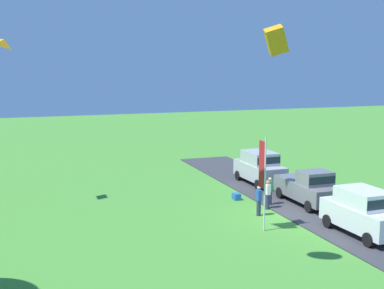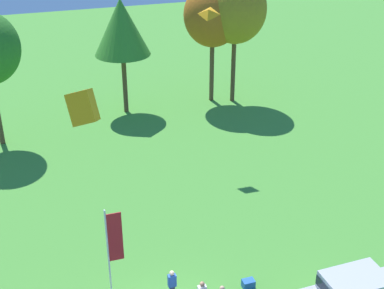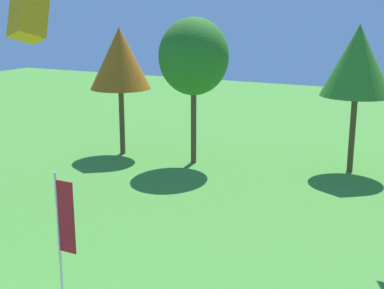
{
  "view_description": "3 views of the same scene",
  "coord_description": "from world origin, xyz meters",
  "px_view_note": "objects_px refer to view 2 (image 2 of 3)",
  "views": [
    {
      "loc": [
        -25.6,
        14.27,
        8.51
      ],
      "look_at": [
        0.22,
        5.16,
        4.24
      ],
      "focal_mm": 50.0,
      "sensor_mm": 36.0,
      "label": 1
    },
    {
      "loc": [
        -4.63,
        -16.25,
        17.1
      ],
      "look_at": [
        2.56,
        5.03,
        5.65
      ],
      "focal_mm": 50.0,
      "sensor_mm": 36.0,
      "label": 2
    },
    {
      "loc": [
        9.01,
        -10.08,
        9.73
      ],
      "look_at": [
        0.18,
        6.9,
        4.92
      ],
      "focal_mm": 50.0,
      "sensor_mm": 36.0,
      "label": 3
    }
  ],
  "objects_px": {
    "tree_center_back": "(235,10)",
    "kite_box_over_trees": "(83,107)",
    "person_beside_suv": "(172,286)",
    "cooler_box": "(248,284)",
    "tree_left_of_center": "(213,15)",
    "kite_diamond_high_right": "(209,12)",
    "tree_right_of_center": "(121,27)",
    "flag_banner": "(113,244)"
  },
  "relations": [
    {
      "from": "tree_left_of_center",
      "to": "kite_diamond_high_right",
      "type": "bearing_deg",
      "value": -112.44
    },
    {
      "from": "tree_center_back",
      "to": "kite_box_over_trees",
      "type": "xyz_separation_m",
      "value": [
        -14.6,
        -20.25,
        1.89
      ]
    },
    {
      "from": "cooler_box",
      "to": "tree_right_of_center",
      "type": "bearing_deg",
      "value": 92.39
    },
    {
      "from": "kite_diamond_high_right",
      "to": "tree_left_of_center",
      "type": "bearing_deg",
      "value": 67.56
    },
    {
      "from": "cooler_box",
      "to": "kite_diamond_high_right",
      "type": "height_order",
      "value": "kite_diamond_high_right"
    },
    {
      "from": "person_beside_suv",
      "to": "cooler_box",
      "type": "height_order",
      "value": "person_beside_suv"
    },
    {
      "from": "tree_center_back",
      "to": "kite_box_over_trees",
      "type": "height_order",
      "value": "tree_center_back"
    },
    {
      "from": "tree_left_of_center",
      "to": "kite_box_over_trees",
      "type": "bearing_deg",
      "value": -121.81
    },
    {
      "from": "tree_left_of_center",
      "to": "kite_diamond_high_right",
      "type": "distance_m",
      "value": 9.83
    },
    {
      "from": "cooler_box",
      "to": "kite_box_over_trees",
      "type": "distance_m",
      "value": 11.44
    },
    {
      "from": "tree_center_back",
      "to": "kite_box_over_trees",
      "type": "bearing_deg",
      "value": -125.79
    },
    {
      "from": "tree_right_of_center",
      "to": "person_beside_suv",
      "type": "bearing_deg",
      "value": -97.04
    },
    {
      "from": "person_beside_suv",
      "to": "tree_left_of_center",
      "type": "height_order",
      "value": "tree_left_of_center"
    },
    {
      "from": "person_beside_suv",
      "to": "tree_right_of_center",
      "type": "xyz_separation_m",
      "value": [
        2.67,
        21.61,
        5.94
      ]
    },
    {
      "from": "tree_right_of_center",
      "to": "flag_banner",
      "type": "xyz_separation_m",
      "value": [
        -4.97,
        -20.65,
        -3.77
      ]
    },
    {
      "from": "tree_left_of_center",
      "to": "kite_box_over_trees",
      "type": "xyz_separation_m",
      "value": [
        -12.97,
        -20.92,
        2.37
      ]
    },
    {
      "from": "person_beside_suv",
      "to": "tree_right_of_center",
      "type": "bearing_deg",
      "value": 82.96
    },
    {
      "from": "tree_right_of_center",
      "to": "tree_center_back",
      "type": "xyz_separation_m",
      "value": [
        8.93,
        -0.58,
        0.79
      ]
    },
    {
      "from": "tree_right_of_center",
      "to": "kite_diamond_high_right",
      "type": "bearing_deg",
      "value": -67.18
    },
    {
      "from": "cooler_box",
      "to": "kite_diamond_high_right",
      "type": "bearing_deg",
      "value": 78.16
    },
    {
      "from": "person_beside_suv",
      "to": "cooler_box",
      "type": "distance_m",
      "value": 3.65
    },
    {
      "from": "cooler_box",
      "to": "person_beside_suv",
      "type": "bearing_deg",
      "value": 175.91
    },
    {
      "from": "person_beside_suv",
      "to": "kite_box_over_trees",
      "type": "bearing_deg",
      "value": 165.55
    },
    {
      "from": "tree_right_of_center",
      "to": "kite_box_over_trees",
      "type": "distance_m",
      "value": 21.76
    },
    {
      "from": "tree_left_of_center",
      "to": "tree_center_back",
      "type": "bearing_deg",
      "value": -22.29
    },
    {
      "from": "tree_right_of_center",
      "to": "kite_box_over_trees",
      "type": "height_order",
      "value": "kite_box_over_trees"
    },
    {
      "from": "tree_center_back",
      "to": "kite_box_over_trees",
      "type": "distance_m",
      "value": 25.04
    },
    {
      "from": "tree_center_back",
      "to": "cooler_box",
      "type": "height_order",
      "value": "tree_center_back"
    },
    {
      "from": "person_beside_suv",
      "to": "kite_diamond_high_right",
      "type": "bearing_deg",
      "value": 63.82
    },
    {
      "from": "tree_left_of_center",
      "to": "flag_banner",
      "type": "bearing_deg",
      "value": -120.62
    },
    {
      "from": "person_beside_suv",
      "to": "cooler_box",
      "type": "xyz_separation_m",
      "value": [
        3.58,
        -0.26,
        -0.68
      ]
    },
    {
      "from": "kite_diamond_high_right",
      "to": "cooler_box",
      "type": "bearing_deg",
      "value": -101.84
    },
    {
      "from": "tree_right_of_center",
      "to": "tree_left_of_center",
      "type": "distance_m",
      "value": 7.31
    },
    {
      "from": "tree_right_of_center",
      "to": "kite_box_over_trees",
      "type": "xyz_separation_m",
      "value": [
        -5.67,
        -20.83,
        2.68
      ]
    },
    {
      "from": "tree_right_of_center",
      "to": "kite_box_over_trees",
      "type": "relative_size",
      "value": 7.56
    },
    {
      "from": "person_beside_suv",
      "to": "flag_banner",
      "type": "xyz_separation_m",
      "value": [
        -2.3,
        0.96,
        2.17
      ]
    },
    {
      "from": "person_beside_suv",
      "to": "kite_box_over_trees",
      "type": "relative_size",
      "value": 1.44
    },
    {
      "from": "tree_right_of_center",
      "to": "flag_banner",
      "type": "distance_m",
      "value": 21.57
    },
    {
      "from": "tree_left_of_center",
      "to": "tree_right_of_center",
      "type": "bearing_deg",
      "value": -179.34
    },
    {
      "from": "tree_center_back",
      "to": "kite_box_over_trees",
      "type": "relative_size",
      "value": 8.68
    },
    {
      "from": "tree_left_of_center",
      "to": "cooler_box",
      "type": "bearing_deg",
      "value": -106.24
    },
    {
      "from": "tree_right_of_center",
      "to": "cooler_box",
      "type": "distance_m",
      "value": 22.86
    }
  ]
}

